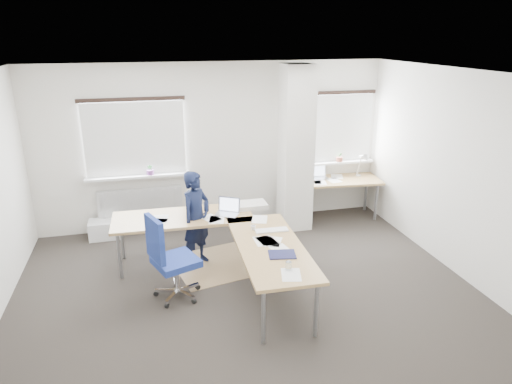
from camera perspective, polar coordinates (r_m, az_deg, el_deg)
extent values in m
plane|color=black|center=(6.15, -1.10, -12.45)|extent=(6.00, 6.00, 0.00)
cube|color=silver|center=(7.91, -5.30, 5.78)|extent=(6.00, 0.04, 2.80)
cube|color=silver|center=(3.39, 8.66, -13.74)|extent=(6.00, 0.04, 2.80)
cube|color=silver|center=(6.84, 24.13, 1.99)|extent=(0.04, 5.00, 2.80)
cube|color=white|center=(5.25, -1.30, 14.52)|extent=(6.00, 5.00, 0.04)
cube|color=silver|center=(7.69, 5.01, 5.34)|extent=(0.50, 0.50, 2.78)
cube|color=white|center=(7.75, -14.90, 6.45)|extent=(1.60, 0.04, 1.20)
cube|color=white|center=(7.71, -14.90, 6.39)|extent=(1.60, 0.02, 1.20)
cube|color=white|center=(7.83, -14.51, 1.92)|extent=(1.70, 0.20, 0.04)
cube|color=white|center=(8.49, 10.36, 7.86)|extent=(1.20, 0.04, 1.20)
cube|color=white|center=(8.45, 10.47, 7.81)|extent=(1.20, 0.02, 1.20)
cube|color=white|center=(8.57, 10.30, 3.71)|extent=(1.30, 0.20, 0.04)
cube|color=silver|center=(8.02, -14.20, -1.65)|extent=(1.40, 0.10, 0.60)
cylinder|color=#81418F|center=(7.80, -13.08, 2.42)|extent=(0.12, 0.12, 0.08)
imported|color=#27632C|center=(7.78, -13.11, 2.72)|extent=(0.09, 0.06, 0.17)
cylinder|color=#A4543F|center=(8.53, 10.38, 4.06)|extent=(0.12, 0.12, 0.08)
imported|color=#27632C|center=(8.52, 10.40, 4.33)|extent=(0.09, 0.07, 0.17)
cube|color=#8C704C|center=(6.87, -4.26, -8.83)|extent=(1.56, 1.40, 0.01)
cube|color=white|center=(8.01, -18.38, -4.43)|extent=(0.50, 0.35, 0.30)
cube|color=#A17A45|center=(6.68, -9.12, -3.19)|extent=(2.02, 0.86, 0.04)
cube|color=#A17A45|center=(5.73, 1.79, -6.89)|extent=(0.86, 2.02, 0.04)
cylinder|color=gray|center=(6.58, -16.68, -7.66)|extent=(0.05, 0.05, 0.69)
cylinder|color=gray|center=(7.12, -16.40, -5.51)|extent=(0.05, 0.05, 0.69)
cylinder|color=gray|center=(7.19, -1.95, -4.42)|extent=(0.05, 0.05, 0.69)
cylinder|color=gray|center=(5.09, 0.93, -15.29)|extent=(0.05, 0.05, 0.69)
cylinder|color=gray|center=(5.24, 7.53, -14.36)|extent=(0.05, 0.05, 0.69)
cylinder|color=gray|center=(6.74, 2.37, -6.13)|extent=(0.05, 0.05, 0.69)
cube|color=#B7B7BC|center=(6.66, -3.68, -2.79)|extent=(0.40, 0.37, 0.01)
cube|color=#B7B7BC|center=(6.72, -3.37, -1.55)|extent=(0.31, 0.20, 0.22)
cube|color=silver|center=(6.72, -3.37, -1.55)|extent=(0.27, 0.17, 0.19)
cube|color=white|center=(6.12, 1.97, -4.80)|extent=(0.44, 0.16, 0.02)
cube|color=#15173B|center=(5.49, 3.28, -7.79)|extent=(0.36, 0.29, 0.01)
cube|color=silver|center=(6.92, -0.58, -1.65)|extent=(0.45, 0.32, 0.07)
imported|color=white|center=(6.13, -0.36, -4.50)|extent=(0.08, 0.08, 0.07)
cylinder|color=silver|center=(5.16, 4.08, -9.20)|extent=(0.07, 0.07, 0.10)
cube|color=#A17A45|center=(8.40, 10.57, 1.46)|extent=(1.46, 0.83, 0.04)
cylinder|color=gray|center=(8.12, 6.98, -1.70)|extent=(0.05, 0.05, 0.69)
cylinder|color=gray|center=(8.52, 14.78, -1.22)|extent=(0.05, 0.05, 0.69)
cylinder|color=gray|center=(8.58, 6.09, -0.52)|extent=(0.05, 0.05, 0.69)
cylinder|color=gray|center=(8.95, 13.55, -0.12)|extent=(0.05, 0.05, 0.69)
cube|color=#B7B7BC|center=(8.35, 7.89, 1.70)|extent=(0.33, 0.23, 0.01)
cube|color=#B7B7BC|center=(8.42, 7.64, 2.66)|extent=(0.33, 0.05, 0.22)
cube|color=silver|center=(8.42, 7.64, 2.66)|extent=(0.29, 0.03, 0.19)
cylinder|color=silver|center=(8.65, 12.68, 2.03)|extent=(0.10, 0.10, 0.02)
cylinder|color=silver|center=(8.59, 12.77, 3.24)|extent=(0.02, 0.16, 0.38)
cylinder|color=silver|center=(8.43, 13.24, 4.45)|extent=(0.02, 0.29, 0.13)
cone|color=silver|center=(8.32, 13.66, 4.08)|extent=(0.14, 0.16, 0.17)
cube|color=navy|center=(5.90, -9.97, -8.55)|extent=(0.65, 0.65, 0.09)
cube|color=navy|center=(5.65, -12.53, -5.80)|extent=(0.22, 0.44, 0.55)
cylinder|color=silver|center=(6.00, -9.85, -10.32)|extent=(0.07, 0.07, 0.38)
cylinder|color=black|center=(6.24, -7.29, -11.71)|extent=(0.07, 0.05, 0.07)
cylinder|color=black|center=(6.38, -10.05, -11.11)|extent=(0.04, 0.07, 0.07)
cylinder|color=black|center=(6.19, -12.38, -12.29)|extent=(0.07, 0.05, 0.07)
cylinder|color=black|center=(5.93, -11.08, -13.76)|extent=(0.06, 0.07, 0.07)
cylinder|color=black|center=(5.96, -7.77, -13.38)|extent=(0.07, 0.07, 0.07)
imported|color=black|center=(6.62, -7.46, -3.35)|extent=(0.61, 0.60, 1.42)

